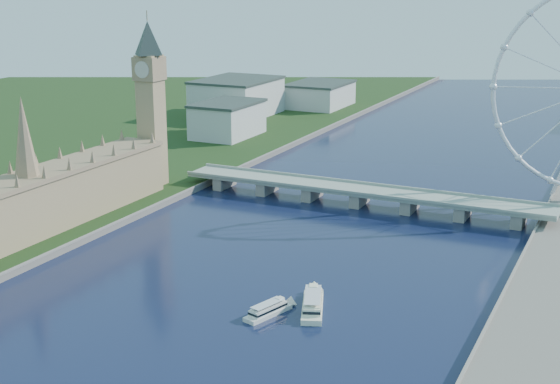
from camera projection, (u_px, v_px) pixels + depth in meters
The scene contains 6 objects.
parliament_range at pixel (30, 205), 388.71m from camera, with size 24.00×200.00×70.00m.
big_ben at pixel (150, 82), 469.82m from camera, with size 20.02×20.02×110.00m.
westminster_bridge at pixel (360, 194), 452.18m from camera, with size 220.00×22.00×9.50m.
city_skyline at pixel (508, 112), 659.59m from camera, with size 505.00×280.00×32.00m.
tour_boat_near at pixel (268, 315), 306.26m from camera, with size 6.37×25.17×5.52m, color silver, non-canonical shape.
tour_boat_far at pixel (313, 310), 310.67m from camera, with size 8.36×32.57×7.22m, color #F4F1CE, non-canonical shape.
Camera 1 is at (144.64, -113.26, 128.76)m, focal length 50.00 mm.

